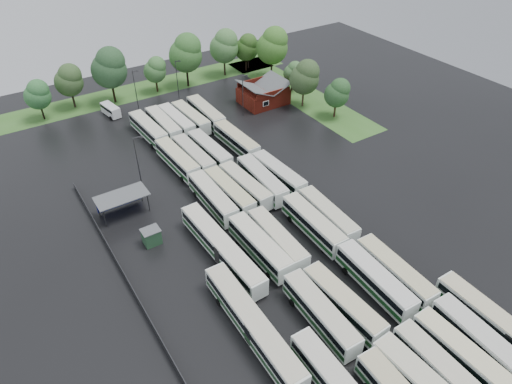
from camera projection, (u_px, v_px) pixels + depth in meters
ground at (289, 251)px, 67.31m from camera, size 160.00×160.00×0.00m
brick_building at (263, 95)px, 105.17m from camera, size 10.07×8.60×5.39m
wash_shed at (121, 197)px, 72.76m from camera, size 8.20×4.20×3.58m
utility_hut at (152, 236)px, 67.90m from camera, size 2.70×2.20×2.62m
grass_strip_north at (139, 91)px, 111.47m from camera, size 80.00×10.00×0.01m
grass_strip_east at (297, 93)px, 110.66m from camera, size 10.00×50.00×0.01m
west_fence at (124, 276)px, 62.66m from camera, size 0.10×50.00×1.20m
bus_r0c2 at (442, 372)px, 49.77m from camera, size 2.84×12.54×3.48m
bus_r0c3 at (463, 356)px, 51.28m from camera, size 2.86×12.53×3.48m
bus_r0c4 at (482, 343)px, 52.55m from camera, size 3.30×13.06×3.61m
bus_r1c0 at (320, 313)px, 55.94m from camera, size 3.24×12.86×3.55m
bus_r1c1 at (343, 303)px, 57.20m from camera, size 3.13×12.79×3.54m
bus_r1c3 at (375, 279)px, 60.28m from camera, size 3.33×13.11×3.62m
bus_r1c4 at (395, 272)px, 61.40m from camera, size 3.13×12.82×3.55m
bus_r2c0 at (260, 246)px, 65.26m from camera, size 2.90×13.04×3.62m
bus_r2c1 at (277, 239)px, 66.47m from camera, size 3.14×12.80×3.54m
bus_r2c3 at (313, 224)px, 69.15m from camera, size 3.15×13.06×3.61m
bus_r2c4 at (328, 215)px, 70.86m from camera, size 3.27×12.61×3.48m
bus_r3c0 at (213, 198)px, 74.31m from camera, size 3.00×12.87×3.57m
bus_r3c1 at (229, 192)px, 75.64m from camera, size 2.94×12.56×3.48m
bus_r3c2 at (245, 186)px, 77.00m from camera, size 3.19×12.58×3.47m
bus_r3c3 at (262, 180)px, 78.26m from camera, size 3.32×13.06×3.60m
bus_r3c4 at (278, 174)px, 79.78m from camera, size 3.20×12.72×3.51m
bus_r4c0 at (177, 160)px, 83.40m from camera, size 3.21×12.92×3.57m
bus_r4c1 at (194, 156)px, 84.52m from camera, size 2.92×12.61×3.50m
bus_r4c2 at (210, 150)px, 85.99m from camera, size 3.03×12.74×3.53m
bus_r4c4 at (236, 141)px, 88.82m from camera, size 3.06×12.88×3.57m
bus_r5c0 at (148, 129)px, 92.35m from camera, size 3.33×12.99×3.58m
bus_r5c1 at (163, 125)px, 93.96m from camera, size 2.73×12.73×3.54m
bus_r5c2 at (177, 121)px, 95.23m from camera, size 3.04×12.56×3.48m
bus_r5c3 at (191, 118)px, 96.36m from camera, size 3.16×12.62×3.49m
bus_r5c4 at (206, 113)px, 97.83m from camera, size 3.05×13.21×3.66m
artic_bus_west_b at (222, 248)px, 64.96m from camera, size 3.23×19.45×3.60m
artic_bus_west_c at (253, 325)px, 54.54m from camera, size 3.12×19.46×3.60m
artic_bus_east at (507, 333)px, 53.68m from camera, size 2.90×18.83×3.49m
minibus at (111, 110)px, 100.54m from camera, size 2.94×5.82×2.43m
tree_north_0 at (38, 94)px, 96.42m from camera, size 5.51×5.51×9.13m
tree_north_1 at (69, 80)px, 100.54m from camera, size 6.22×6.22×10.30m
tree_north_2 at (110, 67)px, 101.53m from camera, size 7.92×7.92×13.11m
tree_north_3 at (155, 69)px, 107.76m from camera, size 5.30×5.30×8.78m
tree_north_4 at (186, 53)px, 108.71m from camera, size 7.95×7.95×13.17m
tree_north_5 at (225, 46)px, 114.57m from camera, size 7.26×7.26×12.02m
tree_north_6 at (247, 47)px, 117.90m from camera, size 5.92×5.92×9.80m
tree_east_0 at (338, 93)px, 97.36m from camera, size 5.38×5.38×8.92m
tree_east_1 at (305, 77)px, 100.77m from camera, size 6.63×6.63×10.98m
tree_east_2 at (293, 72)px, 108.85m from camera, size 4.46×4.45×7.36m
tree_east_3 at (273, 45)px, 112.93m from camera, size 7.90×7.90×13.08m
tree_east_4 at (249, 48)px, 119.70m from camera, size 5.13×5.13×8.50m
lamp_post_ne at (243, 93)px, 98.06m from camera, size 1.42×0.28×9.25m
lamp_post_nw at (138, 162)px, 75.15m from camera, size 1.65×0.32×10.72m
lamp_post_back_w at (136, 87)px, 100.58m from camera, size 1.39×0.27×9.05m
lamp_post_back_e at (177, 77)px, 105.22m from camera, size 1.39×0.27×9.01m
puddle_0 at (376, 342)px, 54.93m from camera, size 5.13×5.13×0.01m
puddle_1 at (466, 328)px, 56.58m from camera, size 3.21×3.21×0.01m
puddle_2 at (252, 263)px, 65.33m from camera, size 5.50×5.50×0.01m
puddle_3 at (346, 251)px, 67.36m from camera, size 5.16×5.16×0.01m
puddle_4 at (454, 311)px, 58.62m from camera, size 4.06×4.06×0.01m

